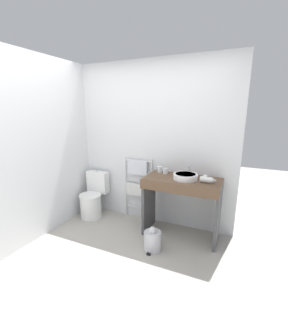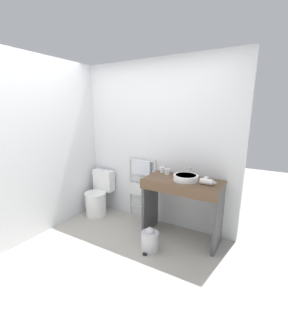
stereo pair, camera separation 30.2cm
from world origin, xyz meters
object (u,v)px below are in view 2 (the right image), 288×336
Objects in this scene: towel_radiator at (141,181)px; sink_basin at (186,178)px; toilet at (98,197)px; trash_bin at (150,240)px; cup_near_wall at (162,170)px; hair_dryer at (208,181)px; cup_near_edge at (167,172)px.

towel_radiator reaches higher than sink_basin.
toilet is 0.73× the size of towel_radiator.
trash_bin is at bearing -52.01° from towel_radiator.
sink_basin is at bearing -24.44° from cup_near_wall.
cup_near_wall is at bearing 155.56° from sink_basin.
cup_near_wall is at bearing 9.04° from toilet.
trash_bin is (-0.57, -0.46, -0.77)m from hair_dryer.
toilet is 2.33× the size of trash_bin.
toilet is 9.21× the size of cup_near_wall.
towel_radiator is 3.13× the size of sink_basin.
towel_radiator is (0.74, 0.23, 0.35)m from toilet.
toilet is 1.39m from cup_near_edge.
cup_near_edge is (-0.34, 0.15, 0.00)m from sink_basin.
sink_basin is 0.37m from cup_near_edge.
cup_near_wall is 1.00× the size of cup_near_edge.
towel_radiator is 0.57m from cup_near_edge.
toilet is 1.97m from hair_dryer.
toilet is at bearing 159.20° from trash_bin.
towel_radiator is 1.19m from hair_dryer.
towel_radiator is 1.05m from trash_bin.
sink_basin is at bearing 176.99° from hair_dryer.
towel_radiator is at bearing 166.99° from hair_dryer.
sink_basin is at bearing -0.72° from toilet.
toilet is at bearing -170.96° from cup_near_wall.
hair_dryer is (1.88, -0.04, 0.60)m from toilet.
sink_basin is 0.95m from trash_bin.
cup_near_wall is 0.77m from hair_dryer.
cup_near_edge reaches higher than trash_bin.
towel_radiator reaches higher than trash_bin.
trash_bin is at bearing -20.80° from toilet.
cup_near_wall is (1.14, 0.18, 0.60)m from toilet.
cup_near_wall reaches higher than toilet.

